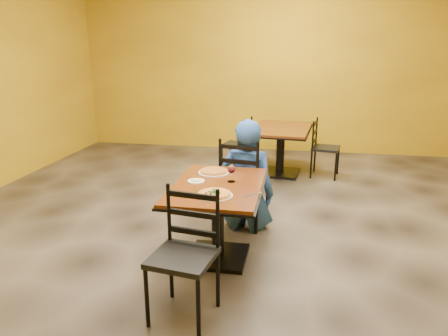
% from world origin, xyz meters
% --- Properties ---
extents(floor, '(7.00, 8.00, 0.01)m').
position_xyz_m(floor, '(0.00, 0.00, 0.00)').
color(floor, black).
rests_on(floor, ground).
extents(wall_back, '(7.00, 0.01, 3.00)m').
position_xyz_m(wall_back, '(0.00, 4.00, 1.50)').
color(wall_back, gold).
rests_on(wall_back, ground).
extents(table_main, '(0.83, 1.23, 0.75)m').
position_xyz_m(table_main, '(0.00, -0.50, 0.56)').
color(table_main, '#622C0F').
rests_on(table_main, floor).
extents(table_second, '(1.01, 1.39, 0.75)m').
position_xyz_m(table_second, '(0.43, 2.39, 0.56)').
color(table_second, '#622C0F').
rests_on(table_second, floor).
extents(chair_main_near, '(0.50, 0.50, 0.98)m').
position_xyz_m(chair_main_near, '(-0.07, -1.43, 0.49)').
color(chair_main_near, black).
rests_on(chair_main_near, floor).
extents(chair_main_far, '(0.54, 0.54, 1.03)m').
position_xyz_m(chair_main_far, '(0.14, 0.35, 0.51)').
color(chair_main_far, black).
rests_on(chair_main_far, floor).
extents(chair_second_left, '(0.48, 0.48, 0.89)m').
position_xyz_m(chair_second_left, '(-0.26, 2.39, 0.44)').
color(chair_second_left, black).
rests_on(chair_second_left, floor).
extents(chair_second_right, '(0.47, 0.47, 0.89)m').
position_xyz_m(chair_second_right, '(1.13, 2.39, 0.45)').
color(chair_second_right, black).
rests_on(chair_second_right, floor).
extents(diner, '(0.65, 0.47, 1.23)m').
position_xyz_m(diner, '(0.17, 0.30, 0.61)').
color(diner, '#194B8E').
rests_on(diner, floor).
extents(plate_main, '(0.31, 0.31, 0.01)m').
position_xyz_m(plate_main, '(0.03, -0.81, 0.76)').
color(plate_main, white).
rests_on(plate_main, table_main).
extents(pizza_main, '(0.28, 0.28, 0.02)m').
position_xyz_m(pizza_main, '(0.03, -0.81, 0.77)').
color(pizza_main, maroon).
rests_on(pizza_main, plate_main).
extents(plate_far, '(0.31, 0.31, 0.01)m').
position_xyz_m(plate_far, '(-0.11, -0.15, 0.76)').
color(plate_far, white).
rests_on(plate_far, table_main).
extents(pizza_far, '(0.28, 0.28, 0.02)m').
position_xyz_m(pizza_far, '(-0.11, -0.15, 0.77)').
color(pizza_far, '#AF7121').
rests_on(pizza_far, plate_far).
extents(side_plate, '(0.16, 0.16, 0.01)m').
position_xyz_m(side_plate, '(-0.21, -0.46, 0.76)').
color(side_plate, white).
rests_on(side_plate, table_main).
extents(dip, '(0.09, 0.09, 0.01)m').
position_xyz_m(dip, '(-0.21, -0.46, 0.76)').
color(dip, tan).
rests_on(dip, side_plate).
extents(wine_glass, '(0.08, 0.08, 0.18)m').
position_xyz_m(wine_glass, '(0.11, -0.40, 0.84)').
color(wine_glass, white).
rests_on(wine_glass, table_main).
extents(fork, '(0.03, 0.19, 0.00)m').
position_xyz_m(fork, '(-0.17, -0.72, 0.75)').
color(fork, silver).
rests_on(fork, table_main).
extents(knife, '(0.14, 0.17, 0.00)m').
position_xyz_m(knife, '(0.35, -0.72, 0.75)').
color(knife, silver).
rests_on(knife, table_main).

